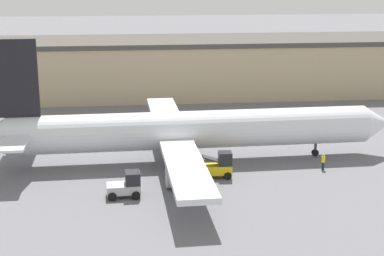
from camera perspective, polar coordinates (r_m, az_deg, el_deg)
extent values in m
plane|color=slate|center=(60.01, 0.00, -3.23)|extent=(400.00, 400.00, 0.00)
cube|color=tan|center=(93.54, 5.91, 5.84)|extent=(96.38, 14.76, 7.97)
cube|color=#47423D|center=(92.95, 5.98, 8.48)|extent=(96.38, 15.06, 0.70)
cylinder|color=silver|center=(59.05, 0.00, -0.18)|extent=(36.27, 4.78, 3.81)
cone|color=silver|center=(64.60, 17.51, 0.45)|extent=(3.15, 3.81, 3.73)
cube|color=silver|center=(68.33, -2.60, 1.34)|extent=(3.70, 15.61, 0.50)
cube|color=silver|center=(49.86, -0.56, -3.89)|extent=(3.70, 15.61, 0.50)
cylinder|color=#ADADB2|center=(66.46, -2.40, -0.38)|extent=(3.08, 2.28, 2.20)
cylinder|color=#ADADB2|center=(52.53, -0.88, -4.61)|extent=(3.08, 2.28, 2.20)
cube|color=black|center=(58.12, -17.24, 4.58)|extent=(5.22, 0.50, 7.45)
cube|color=silver|center=(63.25, -16.29, 0.59)|extent=(3.55, 4.66, 0.24)
cube|color=silver|center=(55.26, -17.49, -1.56)|extent=(3.55, 4.66, 0.24)
cylinder|color=#38383D|center=(62.80, 11.87, -2.05)|extent=(0.28, 0.28, 1.41)
cylinder|color=black|center=(62.91, 11.85, -2.36)|extent=(0.71, 0.37, 0.70)
cylinder|color=#38383D|center=(57.24, -1.46, -3.41)|extent=(0.28, 0.28, 1.41)
cylinder|color=black|center=(57.32, -1.46, -3.65)|extent=(0.91, 0.37, 0.90)
cylinder|color=#38383D|center=(61.93, -1.97, -1.97)|extent=(0.28, 0.28, 1.41)
cylinder|color=black|center=(62.01, -1.97, -2.19)|extent=(0.91, 0.37, 0.90)
cylinder|color=#1E2338|center=(58.74, 12.58, -3.61)|extent=(0.26, 0.26, 0.78)
cylinder|color=yellow|center=(58.52, 12.62, -2.96)|extent=(0.36, 0.36, 0.62)
sphere|color=tan|center=(58.40, 12.64, -2.57)|extent=(0.23, 0.23, 0.23)
cube|color=#B2B2B7|center=(50.97, -6.65, -5.83)|extent=(2.93, 1.84, 0.75)
cube|color=black|center=(50.68, -5.78, -4.82)|extent=(1.32, 1.60, 1.08)
cylinder|color=black|center=(50.34, -5.46, -6.52)|extent=(0.75, 0.31, 0.74)
cylinder|color=black|center=(51.94, -5.57, -5.83)|extent=(0.75, 0.31, 0.74)
cylinder|color=black|center=(50.29, -7.75, -6.62)|extent=(0.75, 0.31, 0.74)
cylinder|color=black|center=(51.89, -7.79, -5.93)|extent=(0.75, 0.31, 0.74)
cube|color=yellow|center=(55.24, 2.41, -4.02)|extent=(2.82, 1.51, 0.87)
cube|color=black|center=(55.00, 3.23, -2.96)|extent=(1.26, 1.31, 1.24)
cube|color=#333333|center=(54.86, 1.90, -3.02)|extent=(1.76, 1.05, 0.68)
cylinder|color=black|center=(54.84, 3.50, -4.66)|extent=(0.71, 0.30, 0.70)
cylinder|color=black|center=(56.16, 3.31, -4.18)|extent=(0.71, 0.30, 0.70)
cylinder|color=black|center=(54.62, 1.48, -4.72)|extent=(0.71, 0.30, 0.70)
cylinder|color=black|center=(55.95, 1.33, -4.23)|extent=(0.71, 0.30, 0.70)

